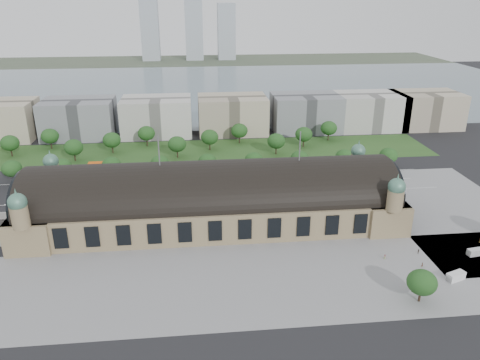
{
  "coord_description": "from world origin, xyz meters",
  "views": [
    {
      "loc": [
        -6.67,
        -172.42,
        87.52
      ],
      "look_at": [
        12.32,
        10.12,
        14.0
      ],
      "focal_mm": 35.0,
      "sensor_mm": 36.0,
      "label": 1
    }
  ],
  "objects": [
    {
      "name": "tree_plaza_s",
      "position": [
        60.0,
        -60.0,
        6.8
      ],
      "size": [
        9.0,
        9.0,
        10.64
      ],
      "color": "#2D2116",
      "rests_on": "ground"
    },
    {
      "name": "tree_row_2",
      "position": [
        -72.0,
        53.0,
        7.43
      ],
      "size": [
        9.6,
        9.6,
        11.52
      ],
      "color": "#2D2116",
      "rests_on": "ground"
    },
    {
      "name": "tree_belt_7",
      "position": [
        3.0,
        95.0,
        8.05
      ],
      "size": [
        10.4,
        10.4,
        12.48
      ],
      "color": "#2D2116",
      "rests_on": "ground"
    },
    {
      "name": "tree_row_3",
      "position": [
        -48.0,
        53.0,
        7.43
      ],
      "size": [
        9.6,
        9.6,
        11.52
      ],
      "color": "#2D2116",
      "rests_on": "ground"
    },
    {
      "name": "tree_row_8",
      "position": [
        72.0,
        53.0,
        7.43
      ],
      "size": [
        9.6,
        9.6,
        11.52
      ],
      "color": "#2D2116",
      "rests_on": "ground"
    },
    {
      "name": "bus_east",
      "position": [
        19.55,
        32.0,
        1.66
      ],
      "size": [
        12.08,
        3.59,
        3.32
      ],
      "primitive_type": "imported",
      "rotation": [
        0.0,
        0.0,
        1.64
      ],
      "color": "silver",
      "rests_on": "ground"
    },
    {
      "name": "tree_row_6",
      "position": [
        24.0,
        53.0,
        7.43
      ],
      "size": [
        9.6,
        9.6,
        11.52
      ],
      "color": "#2D2116",
      "rests_on": "ground"
    },
    {
      "name": "office_6",
      "position": [
        115.0,
        133.0,
        12.0
      ],
      "size": [
        45.0,
        32.0,
        24.0
      ],
      "primitive_type": "cube",
      "color": "beige",
      "rests_on": "ground"
    },
    {
      "name": "traffic_car_1",
      "position": [
        -82.78,
        44.41,
        0.66
      ],
      "size": [
        4.07,
        1.64,
        1.32
      ],
      "primitive_type": "imported",
      "rotation": [
        0.0,
        0.0,
        1.51
      ],
      "color": "gray",
      "rests_on": "ground"
    },
    {
      "name": "station",
      "position": [
        0.0,
        0.0,
        10.28
      ],
      "size": [
        150.0,
        48.4,
        44.3
      ],
      "color": "#887554",
      "rests_on": "ground"
    },
    {
      "name": "ground",
      "position": [
        0.0,
        0.0,
        0.0
      ],
      "size": [
        900.0,
        900.0,
        0.0
      ],
      "primitive_type": "plane",
      "color": "black",
      "rests_on": "ground"
    },
    {
      "name": "plaza_east",
      "position": [
        103.0,
        0.0,
        0.0
      ],
      "size": [
        56.0,
        100.0,
        0.12
      ],
      "primitive_type": "cube",
      "color": "gray",
      "rests_on": "ground"
    },
    {
      "name": "tree_row_5",
      "position": [
        0.0,
        53.0,
        7.43
      ],
      "size": [
        9.6,
        9.6,
        11.52
      ],
      "color": "#2D2116",
      "rests_on": "ground"
    },
    {
      "name": "petrol_station",
      "position": [
        -53.91,
        65.28,
        2.95
      ],
      "size": [
        14.0,
        13.0,
        5.05
      ],
      "color": "#DD540D",
      "rests_on": "ground"
    },
    {
      "name": "parked_car_4",
      "position": [
        -42.24,
        24.77,
        0.68
      ],
      "size": [
        4.18,
        3.57,
        1.36
      ],
      "primitive_type": "imported",
      "rotation": [
        0.0,
        0.0,
        -0.95
      ],
      "color": "silver",
      "rests_on": "ground"
    },
    {
      "name": "parked_car_6",
      "position": [
        -25.3,
        21.0,
        0.78
      ],
      "size": [
        5.78,
        4.2,
        1.55
      ],
      "primitive_type": "imported",
      "rotation": [
        0.0,
        0.0,
        -1.14
      ],
      "color": "black",
      "rests_on": "ground"
    },
    {
      "name": "grass_belt",
      "position": [
        -15.0,
        93.0,
        0.0
      ],
      "size": [
        300.0,
        45.0,
        0.1
      ],
      "primitive_type": "cube",
      "color": "#2B5020",
      "rests_on": "ground"
    },
    {
      "name": "road_slab",
      "position": [
        -20.0,
        38.0,
        0.0
      ],
      "size": [
        260.0,
        26.0,
        0.1
      ],
      "primitive_type": "cube",
      "color": "black",
      "rests_on": "ground"
    },
    {
      "name": "pedestrian_1",
      "position": [
        69.77,
        -41.84,
        0.93
      ],
      "size": [
        0.54,
        0.74,
        1.87
      ],
      "primitive_type": "imported",
      "rotation": [
        0.0,
        0.0,
        1.42
      ],
      "color": "gray",
      "rests_on": "ground"
    },
    {
      "name": "office_4",
      "position": [
        20.0,
        133.0,
        12.0
      ],
      "size": [
        45.0,
        32.0,
        24.0
      ],
      "primitive_type": "cube",
      "color": "#BBAE93",
      "rests_on": "ground"
    },
    {
      "name": "tree_row_1",
      "position": [
        -96.0,
        53.0,
        7.43
      ],
      "size": [
        9.6,
        9.6,
        11.52
      ],
      "color": "#2D2116",
      "rests_on": "ground"
    },
    {
      "name": "parked_car_2",
      "position": [
        -64.12,
        24.13,
        0.8
      ],
      "size": [
        5.98,
        4.09,
        1.61
      ],
      "primitive_type": "imported",
      "rotation": [
        0.0,
        0.0,
        -1.21
      ],
      "color": "#1B234D",
      "rests_on": "ground"
    },
    {
      "name": "traffic_car_6",
      "position": [
        65.36,
        32.27,
        0.64
      ],
      "size": [
        4.81,
        2.62,
        1.28
      ],
      "primitive_type": "imported",
      "rotation": [
        0.0,
        0.0,
        -1.46
      ],
      "color": "silver",
      "rests_on": "ground"
    },
    {
      "name": "tree_row_4",
      "position": [
        -24.0,
        53.0,
        7.43
      ],
      "size": [
        9.6,
        9.6,
        11.52
      ],
      "color": "#2D2116",
      "rests_on": "ground"
    },
    {
      "name": "bus_mid",
      "position": [
        -6.96,
        31.42,
        1.52
      ],
      "size": [
        11.08,
        3.29,
        3.05
      ],
      "primitive_type": "imported",
      "rotation": [
        0.0,
        0.0,
        1.64
      ],
      "color": "beige",
      "rests_on": "ground"
    },
    {
      "name": "tree_belt_2",
      "position": [
        -92.0,
        107.0,
        8.05
      ],
      "size": [
        10.4,
        10.4,
        12.48
      ],
      "color": "#2D2116",
      "rests_on": "ground"
    },
    {
      "name": "van_east",
      "position": [
        92.08,
        -36.22,
        1.19
      ],
      "size": [
        6.03,
        3.1,
        2.5
      ],
      "rotation": [
        0.0,
        0.0,
        0.14
      ],
      "color": "silver",
      "rests_on": "ground"
    },
    {
      "name": "office_5",
      "position": [
        70.0,
        133.0,
        12.0
      ],
      "size": [
        45.0,
        32.0,
        24.0
      ],
      "primitive_type": "cube",
      "color": "gray",
      "rests_on": "ground"
    },
    {
      "name": "traffic_car_4",
      "position": [
        -11.23,
        36.26,
        0.68
      ],
      "size": [
        4.13,
        2.05,
        1.35
      ],
      "primitive_type": "imported",
      "rotation": [
        0.0,
        0.0,
        -1.69
      ],
      "color": "#1C1D4F",
      "rests_on": "ground"
    },
    {
      "name": "tree_belt_9",
      "position": [
        41.0,
        83.0,
        8.05
      ],
      "size": [
        10.4,
        10.4,
        12.48
      ],
      "color": "#2D2116",
      "rests_on": "ground"
    },
    {
      "name": "tree_row_7",
      "position": [
        48.0,
        53.0,
        7.43
      ],
      "size": [
        9.6,
        9.6,
        11.52
      ],
      "color": "#2D2116",
      "rests_on": "ground"
    },
    {
      "name": "tree_belt_6",
      "position": [
        -16.0,
        83.0,
        8.05
      ],
      "size": [
        10.4,
        10.4,
        12.48
      ],
      "color": "#2D2116",
      "rests_on": "ground"
    },
    {
      "name": "tree_belt_4",
      "position": [
        -54.0,
        95.0,
        8.05
      ],
      "size": [
        10.4,
        10.4,
        12.48
      ],
      "color": "#2D2116",
      "rests_on": "ground"
    },
    {
      "name": "plaza_south",
      "position": [
        10.0,
        -44.0,
        0.0
      ],
      "size": [
        190.0,
        48.0,
        0.12
      ],
      "primitive_type": "cube",
      "color": "gray",
      "rests_on": "ground"
    },
    {
      "name": "office_3",
      "position": [
        -30.0,
        133.0,
        12.0
      ],
      "size": [
        45.0,
        32.0,
        24.0
      ],
      "primitive_type": "cube",
      "color": "beige",
      "rests_on": "ground"
    },
    {
      "name": "bus_west",
      "position": [
        -4.75,
        32.0,
        1.88
      ],
      "size": [
        13.54,
        3.31,
        3.76
      ],
      "primitive_type": "imported",
      "rotation": [
        0.0,
        0.0,
        1.58
      ],
      "color": "red",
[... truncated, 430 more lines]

